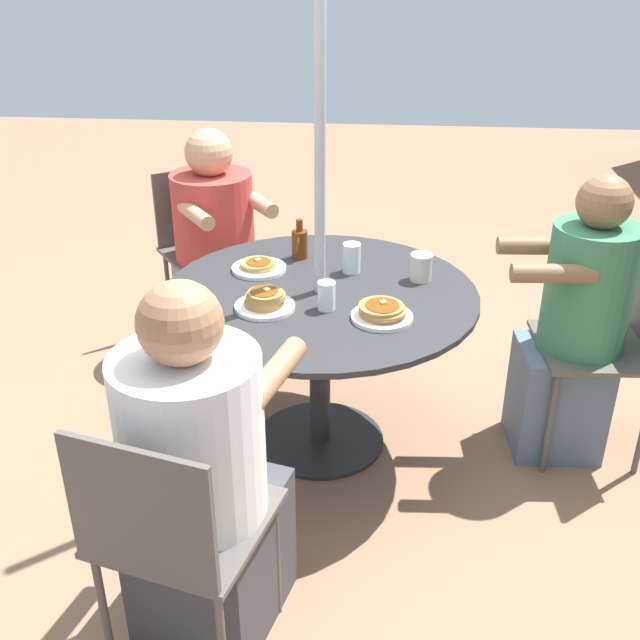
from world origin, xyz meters
The scene contains 16 objects.
ground_plane centered at (0.00, 0.00, 0.00)m, with size 12.00×12.00×0.00m, color #8C664C.
patio_table centered at (0.00, 0.00, 0.58)m, with size 1.22×1.22×0.70m.
umbrella_pole centered at (0.00, 0.00, 1.19)m, with size 0.04×0.04×2.37m, color #ADADB2.
patio_chair_north centered at (-0.94, -0.69, 0.52)m, with size 0.60×0.60×0.87m.
diner_north centered at (-0.80, -0.58, 0.50)m, with size 0.61×0.59×1.12m.
patio_chair_east centered at (1.13, -0.29, 0.52)m, with size 0.52×0.52×0.87m.
diner_east centered at (0.96, -0.25, 0.53)m, with size 0.60×0.50×1.18m.
patio_chair_south centered at (-0.08, 1.16, 0.52)m, with size 0.46×0.46×0.87m.
diner_south centered at (-0.07, 0.99, 0.54)m, with size 0.36×0.51×1.17m.
pancake_plate_a centered at (-0.18, -0.27, 0.72)m, with size 0.22×0.22×0.05m.
pancake_plate_b centered at (0.17, -0.19, 0.73)m, with size 0.22×0.22×0.08m.
pancake_plate_c centered at (0.21, 0.24, 0.73)m, with size 0.22×0.22×0.07m.
syrup_bottle centered at (-0.33, -0.12, 0.77)m, with size 0.09×0.07×0.17m.
coffee_cup centered at (-0.15, 0.39, 0.76)m, with size 0.09×0.09×0.11m.
drinking_glass_a centered at (0.15, 0.04, 0.76)m, with size 0.07×0.07×0.11m, color silver.
drinking_glass_b centered at (-0.20, 0.11, 0.76)m, with size 0.07×0.07×0.12m, color silver.
Camera 1 is at (2.59, 0.24, 1.92)m, focal length 42.00 mm.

